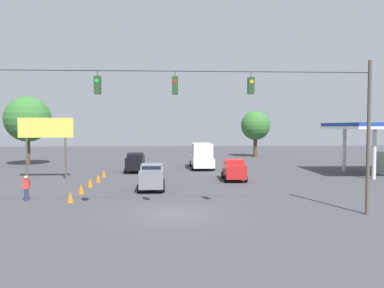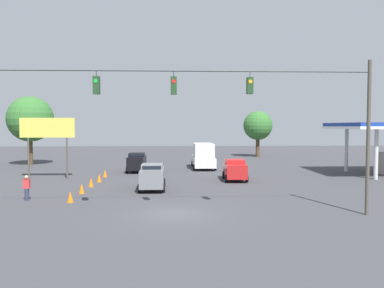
{
  "view_description": "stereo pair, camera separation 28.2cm",
  "coord_description": "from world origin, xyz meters",
  "px_view_note": "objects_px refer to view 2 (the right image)",
  "views": [
    {
      "loc": [
        0.07,
        20.24,
        4.8
      ],
      "look_at": [
        -1.19,
        -5.45,
        3.57
      ],
      "focal_mm": 35.0,
      "sensor_mm": 36.0,
      "label": 1
    },
    {
      "loc": [
        -0.21,
        20.25,
        4.8
      ],
      "look_at": [
        -1.19,
        -5.45,
        3.57
      ],
      "focal_mm": 35.0,
      "sensor_mm": 36.0,
      "label": 2
    }
  ],
  "objects_px": {
    "sedan_grey_withflow_mid": "(152,176)",
    "traffic_cone_second": "(82,189)",
    "traffic_cone_nearest": "(70,197)",
    "tree_horizon_left": "(30,119)",
    "pedestrian": "(27,188)",
    "sedan_red_oncoming_far": "(235,169)",
    "traffic_cone_fifth": "(105,173)",
    "box_truck_white_oncoming_deep": "(203,156)",
    "tree_horizon_right": "(258,126)",
    "roadside_billboard": "(47,132)",
    "overhead_signal_span": "(173,120)",
    "traffic_cone_third": "(91,182)",
    "traffic_cone_fourth": "(99,178)",
    "sedan_black_withflow_far": "(137,162)"
  },
  "relations": [
    {
      "from": "overhead_signal_span",
      "to": "roadside_billboard",
      "type": "bearing_deg",
      "value": -51.56
    },
    {
      "from": "box_truck_white_oncoming_deep",
      "to": "traffic_cone_nearest",
      "type": "height_order",
      "value": "box_truck_white_oncoming_deep"
    },
    {
      "from": "traffic_cone_second",
      "to": "sedan_grey_withflow_mid",
      "type": "bearing_deg",
      "value": -162.58
    },
    {
      "from": "sedan_grey_withflow_mid",
      "to": "traffic_cone_second",
      "type": "height_order",
      "value": "sedan_grey_withflow_mid"
    },
    {
      "from": "sedan_black_withflow_far",
      "to": "traffic_cone_third",
      "type": "distance_m",
      "value": 10.07
    },
    {
      "from": "sedan_grey_withflow_mid",
      "to": "box_truck_white_oncoming_deep",
      "type": "relative_size",
      "value": 0.62
    },
    {
      "from": "traffic_cone_fifth",
      "to": "tree_horizon_left",
      "type": "distance_m",
      "value": 16.66
    },
    {
      "from": "roadside_billboard",
      "to": "sedan_grey_withflow_mid",
      "type": "bearing_deg",
      "value": 148.94
    },
    {
      "from": "overhead_signal_span",
      "to": "sedan_red_oncoming_far",
      "type": "distance_m",
      "value": 14.74
    },
    {
      "from": "sedan_red_oncoming_far",
      "to": "pedestrian",
      "type": "bearing_deg",
      "value": 29.7
    },
    {
      "from": "sedan_red_oncoming_far",
      "to": "traffic_cone_fifth",
      "type": "xyz_separation_m",
      "value": [
        11.93,
        -2.62,
        -0.61
      ]
    },
    {
      "from": "roadside_billboard",
      "to": "pedestrian",
      "type": "height_order",
      "value": "roadside_billboard"
    },
    {
      "from": "traffic_cone_second",
      "to": "traffic_cone_fourth",
      "type": "bearing_deg",
      "value": -90.97
    },
    {
      "from": "traffic_cone_second",
      "to": "tree_horizon_right",
      "type": "height_order",
      "value": "tree_horizon_right"
    },
    {
      "from": "sedan_black_withflow_far",
      "to": "tree_horizon_left",
      "type": "relative_size",
      "value": 0.49
    },
    {
      "from": "traffic_cone_fifth",
      "to": "tree_horizon_left",
      "type": "height_order",
      "value": "tree_horizon_left"
    },
    {
      "from": "traffic_cone_third",
      "to": "traffic_cone_fifth",
      "type": "relative_size",
      "value": 1.0
    },
    {
      "from": "traffic_cone_third",
      "to": "traffic_cone_nearest",
      "type": "bearing_deg",
      "value": 90.93
    },
    {
      "from": "box_truck_white_oncoming_deep",
      "to": "traffic_cone_fifth",
      "type": "xyz_separation_m",
      "value": [
        9.79,
        7.02,
        -1.05
      ]
    },
    {
      "from": "sedan_red_oncoming_far",
      "to": "pedestrian",
      "type": "distance_m",
      "value": 17.04
    },
    {
      "from": "box_truck_white_oncoming_deep",
      "to": "roadside_billboard",
      "type": "height_order",
      "value": "roadside_billboard"
    },
    {
      "from": "box_truck_white_oncoming_deep",
      "to": "traffic_cone_second",
      "type": "xyz_separation_m",
      "value": [
        9.76,
        15.69,
        -1.05
      ]
    },
    {
      "from": "overhead_signal_span",
      "to": "traffic_cone_third",
      "type": "relative_size",
      "value": 29.61
    },
    {
      "from": "sedan_black_withflow_far",
      "to": "roadside_billboard",
      "type": "height_order",
      "value": "roadside_billboard"
    },
    {
      "from": "box_truck_white_oncoming_deep",
      "to": "traffic_cone_second",
      "type": "distance_m",
      "value": 18.51
    },
    {
      "from": "traffic_cone_nearest",
      "to": "tree_horizon_left",
      "type": "relative_size",
      "value": 0.08
    },
    {
      "from": "traffic_cone_nearest",
      "to": "tree_horizon_left",
      "type": "distance_m",
      "value": 26.09
    },
    {
      "from": "sedan_black_withflow_far",
      "to": "traffic_cone_second",
      "type": "height_order",
      "value": "sedan_black_withflow_far"
    },
    {
      "from": "traffic_cone_second",
      "to": "sedan_red_oncoming_far",
      "type": "bearing_deg",
      "value": -153.05
    },
    {
      "from": "traffic_cone_fifth",
      "to": "tree_horizon_left",
      "type": "xyz_separation_m",
      "value": [
        11.17,
        -11.17,
        5.3
      ]
    },
    {
      "from": "traffic_cone_fifth",
      "to": "roadside_billboard",
      "type": "relative_size",
      "value": 0.13
    },
    {
      "from": "traffic_cone_fifth",
      "to": "roadside_billboard",
      "type": "xyz_separation_m",
      "value": [
        4.88,
        1.21,
        3.87
      ]
    },
    {
      "from": "sedan_red_oncoming_far",
      "to": "traffic_cone_fifth",
      "type": "relative_size",
      "value": 5.55
    },
    {
      "from": "overhead_signal_span",
      "to": "sedan_grey_withflow_mid",
      "type": "relative_size",
      "value": 4.98
    },
    {
      "from": "traffic_cone_nearest",
      "to": "roadside_billboard",
      "type": "relative_size",
      "value": 0.13
    },
    {
      "from": "box_truck_white_oncoming_deep",
      "to": "roadside_billboard",
      "type": "bearing_deg",
      "value": 29.3
    },
    {
      "from": "pedestrian",
      "to": "box_truck_white_oncoming_deep",
      "type": "bearing_deg",
      "value": -124.99
    },
    {
      "from": "traffic_cone_nearest",
      "to": "traffic_cone_fifth",
      "type": "height_order",
      "value": "same"
    },
    {
      "from": "overhead_signal_span",
      "to": "traffic_cone_fourth",
      "type": "bearing_deg",
      "value": -62.53
    },
    {
      "from": "sedan_grey_withflow_mid",
      "to": "roadside_billboard",
      "type": "relative_size",
      "value": 0.76
    },
    {
      "from": "sedan_grey_withflow_mid",
      "to": "sedan_black_withflow_far",
      "type": "distance_m",
      "value": 11.38
    },
    {
      "from": "traffic_cone_second",
      "to": "pedestrian",
      "type": "bearing_deg",
      "value": 39.54
    },
    {
      "from": "box_truck_white_oncoming_deep",
      "to": "sedan_red_oncoming_far",
      "type": "xyz_separation_m",
      "value": [
        -2.14,
        9.64,
        -0.44
      ]
    },
    {
      "from": "traffic_cone_second",
      "to": "pedestrian",
      "type": "xyz_separation_m",
      "value": [
        2.9,
        2.39,
        0.46
      ]
    },
    {
      "from": "tree_horizon_right",
      "to": "traffic_cone_third",
      "type": "bearing_deg",
      "value": 55.53
    },
    {
      "from": "traffic_cone_fourth",
      "to": "tree_horizon_left",
      "type": "bearing_deg",
      "value": -51.8
    },
    {
      "from": "sedan_red_oncoming_far",
      "to": "traffic_cone_fourth",
      "type": "height_order",
      "value": "sedan_red_oncoming_far"
    },
    {
      "from": "sedan_grey_withflow_mid",
      "to": "traffic_cone_nearest",
      "type": "xyz_separation_m",
      "value": [
        4.84,
        4.63,
        -0.65
      ]
    },
    {
      "from": "sedan_red_oncoming_far",
      "to": "roadside_billboard",
      "type": "bearing_deg",
      "value": -4.79
    },
    {
      "from": "pedestrian",
      "to": "tree_horizon_left",
      "type": "xyz_separation_m",
      "value": [
        8.3,
        -22.23,
        4.84
      ]
    }
  ]
}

